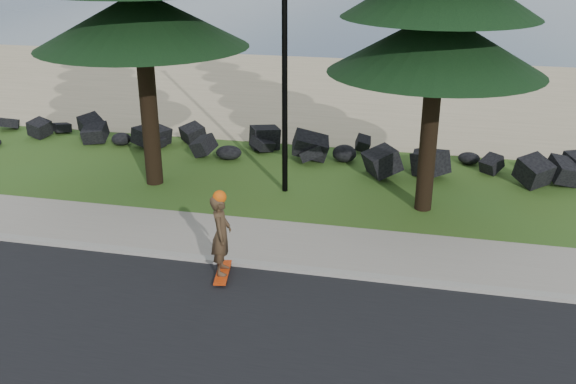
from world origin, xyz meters
name	(u,v)px	position (x,y,z in m)	size (l,w,h in m)	color
ground	(252,246)	(0.00, 0.00, 0.00)	(160.00, 160.00, 0.00)	#3E5D1D
road	(170,379)	(0.00, -4.50, 0.01)	(160.00, 7.00, 0.02)	black
kerb	(239,263)	(0.00, -0.90, 0.05)	(160.00, 0.20, 0.10)	#ACA79B
sidewalk	(254,240)	(0.00, 0.20, 0.04)	(160.00, 2.00, 0.08)	gray
beach_sand	(345,92)	(0.00, 14.50, 0.01)	(160.00, 15.00, 0.01)	tan
ocean	(399,3)	(0.00, 51.00, 0.00)	(160.00, 58.00, 0.01)	#3A546F
seawall_boulders	(303,161)	(0.00, 5.60, 0.00)	(60.00, 2.40, 1.10)	black
lamp_post	(285,27)	(0.00, 3.20, 4.13)	(0.25, 0.14, 8.14)	black
skateboarder	(221,235)	(-0.18, -1.40, 0.90)	(0.48, 0.98, 1.78)	red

